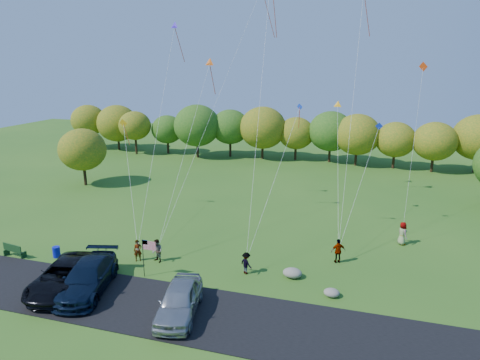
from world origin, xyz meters
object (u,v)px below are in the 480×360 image
object	(u,v)px
minivan_silver	(179,300)
flyer_b	(157,251)
flyer_c	(246,263)
trash_barrel	(56,252)
flyer_e	(402,233)
flyer_d	(338,251)
flyer_a	(138,251)
park_bench	(13,250)
minivan_dark	(64,276)
minivan_navy	(87,278)

from	to	relation	value
minivan_silver	flyer_b	size ratio (longest dim) A/B	3.05
flyer_c	trash_barrel	world-z (taller)	flyer_c
flyer_e	flyer_b	bearing A→B (deg)	85.01
flyer_b	flyer_d	xyz separation A→B (m)	(13.00, 3.79, 0.04)
flyer_a	park_bench	size ratio (longest dim) A/B	0.86
flyer_a	flyer_c	world-z (taller)	flyer_a
minivan_silver	flyer_c	size ratio (longest dim) A/B	3.40
minivan_dark	minivan_silver	xyz separation A→B (m)	(8.51, -0.58, 0.03)
minivan_silver	flyer_c	xyz separation A→B (m)	(2.37, 6.12, -0.19)
flyer_d	park_bench	size ratio (longest dim) A/B	0.96
flyer_c	flyer_e	distance (m)	13.86
flyer_c	flyer_d	size ratio (longest dim) A/B	0.86
minivan_navy	park_bench	size ratio (longest dim) A/B	3.32
flyer_e	park_bench	xyz separation A→B (m)	(-28.83, -11.12, -0.39)
flyer_a	flyer_e	distance (m)	21.27
flyer_a	flyer_b	distance (m)	1.52
flyer_a	flyer_d	world-z (taller)	flyer_d
flyer_d	flyer_e	world-z (taller)	flyer_e
flyer_b	flyer_e	xyz separation A→B (m)	(17.80, 8.70, 0.08)
flyer_c	park_bench	xyz separation A→B (m)	(-17.91, -2.57, -0.22)
flyer_b	flyer_d	bearing A→B (deg)	44.06
minivan_silver	park_bench	xyz separation A→B (m)	(-15.54, 3.55, -0.41)
flyer_b	flyer_e	world-z (taller)	flyer_e
flyer_a	minivan_navy	bearing A→B (deg)	-131.78
minivan_dark	minivan_silver	size ratio (longest dim) A/B	1.19
flyer_c	park_bench	world-z (taller)	flyer_c
flyer_c	flyer_d	world-z (taller)	flyer_d
minivan_navy	minivan_silver	bearing A→B (deg)	-21.27
minivan_navy	flyer_b	bearing A→B (deg)	50.86
minivan_silver	trash_barrel	xyz separation A→B (m)	(-12.38, 4.50, -0.57)
flyer_c	flyer_e	world-z (taller)	flyer_e
trash_barrel	minivan_silver	bearing A→B (deg)	-19.96
flyer_d	flyer_e	xyz separation A→B (m)	(4.80, 4.91, 0.03)
minivan_dark	park_bench	size ratio (longest dim) A/B	3.33
minivan_dark	park_bench	xyz separation A→B (m)	(-7.03, 2.97, -0.38)
minivan_dark	flyer_b	xyz separation A→B (m)	(4.00, 5.40, -0.07)
minivan_dark	flyer_e	world-z (taller)	flyer_e
minivan_dark	minivan_navy	distance (m)	1.67
flyer_b	flyer_e	size ratio (longest dim) A/B	0.92
flyer_a	flyer_e	size ratio (longest dim) A/B	0.86
flyer_b	flyer_c	xyz separation A→B (m)	(6.88, 0.15, -0.09)
minivan_dark	minivan_silver	bearing A→B (deg)	-15.17
flyer_a	flyer_e	world-z (taller)	flyer_e
flyer_a	flyer_b	world-z (taller)	flyer_b
minivan_dark	trash_barrel	bearing A→B (deg)	123.31
minivan_silver	park_bench	world-z (taller)	minivan_silver
flyer_a	park_bench	bearing A→B (deg)	160.84
minivan_silver	park_bench	size ratio (longest dim) A/B	2.79
flyer_c	flyer_e	size ratio (longest dim) A/B	0.83
flyer_d	minivan_dark	bearing A→B (deg)	3.84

